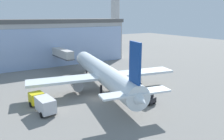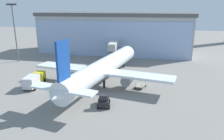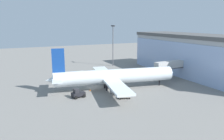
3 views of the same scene
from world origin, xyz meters
TOP-DOWN VIEW (x-y plane):
  - ground at (0.00, 0.00)m, footprint 240.00×240.00m
  - terminal_building at (-0.00, 38.33)m, footprint 54.50×16.77m
  - jet_bridge at (2.24, 26.31)m, footprint 2.90×12.82m
  - apron_light_mast at (-26.71, 19.05)m, footprint 3.20×0.40m
  - airplane at (3.67, 4.37)m, footprint 31.28×36.80m
  - catering_truck at (-10.46, 0.06)m, footprint 3.06×7.47m
  - baggage_cart at (12.03, 3.40)m, footprint 2.43×3.17m
  - pushback_tug at (6.37, -6.61)m, footprint 2.67×3.47m
  - safety_cone_nose at (2.70, -2.09)m, footprint 0.36×0.36m
  - safety_cone_wingtip at (-10.88, 1.14)m, footprint 0.36×0.36m

SIDE VIEW (x-z plane):
  - ground at x=0.00m, z-range 0.00..0.00m
  - safety_cone_nose at x=2.70m, z-range 0.00..0.55m
  - safety_cone_wingtip at x=-10.88m, z-range 0.00..0.55m
  - baggage_cart at x=12.03m, z-range -0.25..1.25m
  - pushback_tug at x=6.37m, z-range -0.18..2.12m
  - catering_truck at x=-10.46m, z-range 0.14..2.79m
  - airplane at x=3.67m, z-range -2.35..9.44m
  - jet_bridge at x=2.24m, z-range 1.66..7.75m
  - terminal_building at x=0.00m, z-range 0.00..14.33m
  - apron_light_mast at x=-26.71m, z-range 1.71..18.96m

